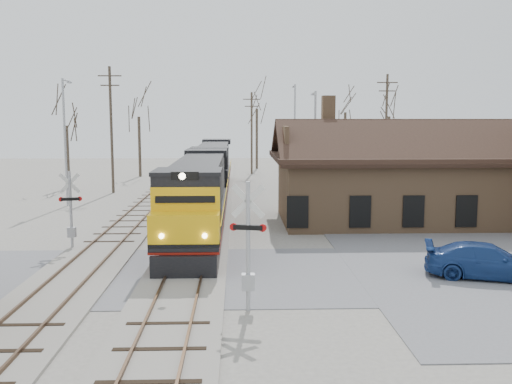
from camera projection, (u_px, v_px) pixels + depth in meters
ground at (186, 275)px, 23.72m from camera, size 140.00×140.00×0.00m
road at (186, 274)px, 23.72m from camera, size 60.00×9.00×0.03m
track_main at (206, 213)px, 38.58m from camera, size 3.40×90.00×0.24m
track_siding at (139, 214)px, 38.43m from camera, size 3.40×90.00×0.24m
depot at (394, 183)px, 35.69m from camera, size 15.20×9.31×7.90m
locomotive_lead at (198, 195)px, 31.54m from camera, size 2.89×19.33×4.29m
locomotive_trailing at (213, 166)px, 50.96m from camera, size 2.89×19.33×4.06m
crossbuck_near at (248, 251)px, 19.07m from camera, size 1.24×0.37×4.40m
crossbuck_far at (71, 213)px, 28.02m from camera, size 1.10×0.33×3.90m
parked_car at (487, 261)px, 23.13m from camera, size 5.25×3.27×1.42m
streetlight_a at (65, 135)px, 41.83m from camera, size 0.25×2.04×9.34m
streetlight_b at (315, 139)px, 45.17m from camera, size 0.25×2.04×8.57m
streetlight_c at (295, 129)px, 56.75m from camera, size 0.25×2.04×9.79m
utility_pole_a at (111, 128)px, 48.99m from camera, size 2.00×0.24×10.85m
utility_pole_b at (252, 132)px, 65.87m from camera, size 2.00×0.24×9.43m
utility_pole_c at (386, 128)px, 55.13m from camera, size 2.00×0.24×10.66m
tree_a at (66, 115)px, 52.09m from camera, size 3.87×3.87×9.47m
tree_b at (139, 107)px, 62.68m from camera, size 4.43×4.43×10.85m
tree_c at (257, 98)px, 72.33m from camera, size 5.13×5.13×12.56m
tree_d at (345, 102)px, 67.21m from camera, size 4.78×4.78×11.71m
tree_e at (389, 106)px, 62.00m from camera, size 4.44×4.44×10.88m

